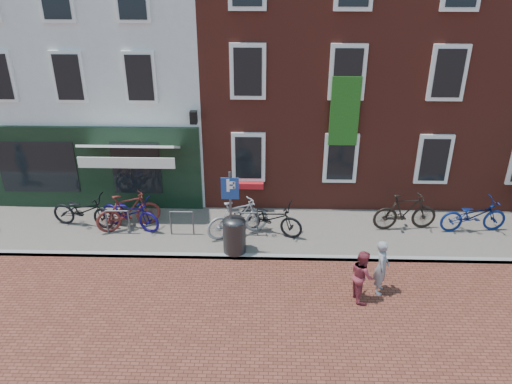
{
  "coord_description": "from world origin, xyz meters",
  "views": [
    {
      "loc": [
        1.19,
        -12.47,
        8.45
      ],
      "look_at": [
        0.8,
        1.29,
        1.57
      ],
      "focal_mm": 35.92,
      "sensor_mm": 36.0,
      "label": 1
    }
  ],
  "objects_px": {
    "woman": "(381,267)",
    "bicycle_4": "(270,218)",
    "parking_sign": "(230,201)",
    "bicycle_3": "(238,218)",
    "boy": "(362,275)",
    "bicycle_0": "(83,210)",
    "bicycle_1": "(128,211)",
    "bicycle_2": "(130,213)",
    "bicycle_5": "(405,212)",
    "bicycle_6": "(474,215)",
    "litter_bin": "(234,233)"
  },
  "relations": [
    {
      "from": "bicycle_1",
      "to": "bicycle_3",
      "type": "relative_size",
      "value": 1.0
    },
    {
      "from": "bicycle_6",
      "to": "woman",
      "type": "bearing_deg",
      "value": 125.77
    },
    {
      "from": "boy",
      "to": "bicycle_5",
      "type": "xyz_separation_m",
      "value": [
        1.89,
        3.43,
        -0.0
      ]
    },
    {
      "from": "bicycle_0",
      "to": "bicycle_3",
      "type": "xyz_separation_m",
      "value": [
        4.96,
        -0.46,
        0.06
      ]
    },
    {
      "from": "parking_sign",
      "to": "bicycle_2",
      "type": "height_order",
      "value": "parking_sign"
    },
    {
      "from": "parking_sign",
      "to": "bicycle_5",
      "type": "bearing_deg",
      "value": 15.73
    },
    {
      "from": "litter_bin",
      "to": "bicycle_6",
      "type": "height_order",
      "value": "litter_bin"
    },
    {
      "from": "woman",
      "to": "bicycle_1",
      "type": "relative_size",
      "value": 0.75
    },
    {
      "from": "parking_sign",
      "to": "bicycle_1",
      "type": "xyz_separation_m",
      "value": [
        -3.34,
        1.3,
        -1.09
      ]
    },
    {
      "from": "litter_bin",
      "to": "bicycle_3",
      "type": "xyz_separation_m",
      "value": [
        0.05,
        0.9,
        -0.02
      ]
    },
    {
      "from": "woman",
      "to": "bicycle_2",
      "type": "height_order",
      "value": "woman"
    },
    {
      "from": "parking_sign",
      "to": "bicycle_6",
      "type": "distance_m",
      "value": 7.72
    },
    {
      "from": "parking_sign",
      "to": "bicycle_6",
      "type": "xyz_separation_m",
      "value": [
        7.49,
        1.46,
        -1.15
      ]
    },
    {
      "from": "woman",
      "to": "bicycle_2",
      "type": "xyz_separation_m",
      "value": [
        -7.34,
        2.92,
        -0.12
      ]
    },
    {
      "from": "bicycle_2",
      "to": "bicycle_6",
      "type": "bearing_deg",
      "value": -69.88
    },
    {
      "from": "bicycle_5",
      "to": "parking_sign",
      "type": "bearing_deg",
      "value": 99.6
    },
    {
      "from": "boy",
      "to": "bicycle_0",
      "type": "height_order",
      "value": "boy"
    },
    {
      "from": "bicycle_1",
      "to": "bicycle_3",
      "type": "xyz_separation_m",
      "value": [
        3.48,
        -0.34,
        0.0
      ]
    },
    {
      "from": "boy",
      "to": "bicycle_4",
      "type": "relative_size",
      "value": 0.68
    },
    {
      "from": "parking_sign",
      "to": "bicycle_4",
      "type": "height_order",
      "value": "parking_sign"
    },
    {
      "from": "bicycle_2",
      "to": "bicycle_4",
      "type": "distance_m",
      "value": 4.45
    },
    {
      "from": "parking_sign",
      "to": "bicycle_3",
      "type": "relative_size",
      "value": 1.28
    },
    {
      "from": "woman",
      "to": "bicycle_0",
      "type": "bearing_deg",
      "value": 84.4
    },
    {
      "from": "parking_sign",
      "to": "bicycle_6",
      "type": "height_order",
      "value": "parking_sign"
    },
    {
      "from": "bicycle_1",
      "to": "bicycle_6",
      "type": "distance_m",
      "value": 10.84
    },
    {
      "from": "bicycle_1",
      "to": "bicycle_2",
      "type": "xyz_separation_m",
      "value": [
        0.03,
        0.02,
        -0.06
      ]
    },
    {
      "from": "bicycle_6",
      "to": "bicycle_0",
      "type": "bearing_deg",
      "value": 84.47
    },
    {
      "from": "litter_bin",
      "to": "bicycle_1",
      "type": "relative_size",
      "value": 0.6
    },
    {
      "from": "litter_bin",
      "to": "bicycle_4",
      "type": "bearing_deg",
      "value": 45.5
    },
    {
      "from": "bicycle_0",
      "to": "bicycle_6",
      "type": "relative_size",
      "value": 1.0
    },
    {
      "from": "litter_bin",
      "to": "bicycle_5",
      "type": "distance_m",
      "value": 5.48
    },
    {
      "from": "woman",
      "to": "bicycle_3",
      "type": "bearing_deg",
      "value": 69.88
    },
    {
      "from": "litter_bin",
      "to": "parking_sign",
      "type": "distance_m",
      "value": 1.07
    },
    {
      "from": "boy",
      "to": "bicycle_2",
      "type": "relative_size",
      "value": 0.68
    },
    {
      "from": "litter_bin",
      "to": "bicycle_6",
      "type": "relative_size",
      "value": 0.59
    },
    {
      "from": "woman",
      "to": "bicycle_4",
      "type": "height_order",
      "value": "woman"
    },
    {
      "from": "boy",
      "to": "bicycle_0",
      "type": "bearing_deg",
      "value": 56.94
    },
    {
      "from": "bicycle_0",
      "to": "bicycle_2",
      "type": "xyz_separation_m",
      "value": [
        1.51,
        -0.09,
        0.0
      ]
    },
    {
      "from": "bicycle_1",
      "to": "bicycle_5",
      "type": "height_order",
      "value": "same"
    },
    {
      "from": "boy",
      "to": "bicycle_4",
      "type": "bearing_deg",
      "value": 26.48
    },
    {
      "from": "boy",
      "to": "bicycle_6",
      "type": "bearing_deg",
      "value": -61.09
    },
    {
      "from": "bicycle_0",
      "to": "woman",
      "type": "bearing_deg",
      "value": -99.56
    },
    {
      "from": "bicycle_6",
      "to": "bicycle_1",
      "type": "bearing_deg",
      "value": 85.12
    },
    {
      "from": "woman",
      "to": "bicycle_4",
      "type": "relative_size",
      "value": 0.73
    },
    {
      "from": "woman",
      "to": "bicycle_1",
      "type": "height_order",
      "value": "woman"
    },
    {
      "from": "parking_sign",
      "to": "bicycle_6",
      "type": "bearing_deg",
      "value": 11.01
    },
    {
      "from": "parking_sign",
      "to": "boy",
      "type": "relative_size",
      "value": 1.82
    },
    {
      "from": "bicycle_0",
      "to": "bicycle_6",
      "type": "height_order",
      "value": "same"
    },
    {
      "from": "woman",
      "to": "boy",
      "type": "xyz_separation_m",
      "value": [
        -0.55,
        -0.32,
        -0.05
      ]
    },
    {
      "from": "litter_bin",
      "to": "boy",
      "type": "xyz_separation_m",
      "value": [
        3.39,
        -1.98,
        -0.02
      ]
    }
  ]
}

